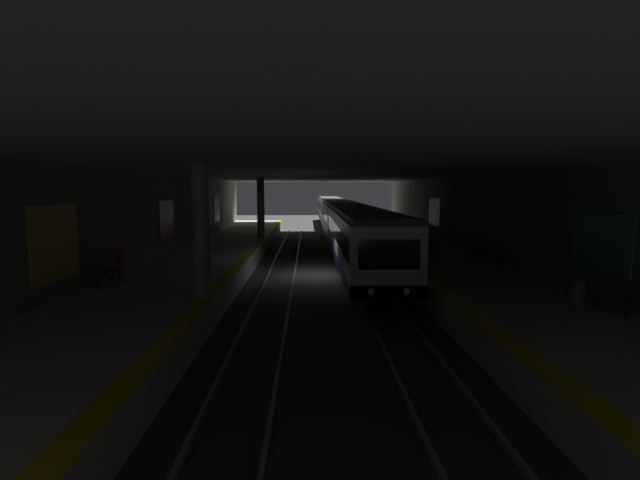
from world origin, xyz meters
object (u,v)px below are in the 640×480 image
object	(u,v)px
bench_left_mid	(494,253)
trash_bin	(578,293)
bench_right_near	(102,273)
person_walking_mid	(432,238)
bench_right_far	(215,227)
bench_left_near	(615,295)
bench_right_mid	(204,232)
bench_left_far	(414,225)
metro_train	(339,217)
person_waiting_near	(121,261)
pillar_far	(261,208)
suitcase_rolling	(473,252)
pillar_near	(201,231)

from	to	relation	value
bench_left_mid	trash_bin	bearing A→B (deg)	175.13
bench_right_near	person_walking_mid	bearing A→B (deg)	-57.97
bench_right_far	trash_bin	xyz separation A→B (m)	(-24.76, -16.33, -0.10)
bench_left_near	bench_left_mid	bearing A→B (deg)	0.00
trash_bin	bench_right_mid	bearing A→B (deg)	38.23
bench_left_far	bench_right_far	size ratio (longest dim) A/B	1.00
metro_train	bench_right_near	bearing A→B (deg)	158.58
bench_right_near	bench_right_far	world-z (taller)	same
bench_left_near	bench_left_far	size ratio (longest dim) A/B	1.00
bench_right_far	person_waiting_near	size ratio (longest dim) A/B	1.08
metro_train	bench_left_near	size ratio (longest dim) A/B	33.51
bench_left_far	bench_right_near	size ratio (longest dim) A/B	1.00
metro_train	pillar_far	bearing A→B (deg)	144.37
bench_right_mid	bench_right_near	bearing A→B (deg)	180.00
person_walking_mid	suitcase_rolling	distance (m)	2.88
bench_right_far	trash_bin	world-z (taller)	bench_right_far
pillar_near	bench_left_far	bearing A→B (deg)	-27.28
pillar_near	trash_bin	distance (m)	12.39
bench_right_far	suitcase_rolling	size ratio (longest dim) A/B	1.81
bench_left_near	trash_bin	distance (m)	1.01
pillar_far	bench_right_mid	distance (m)	4.62
person_walking_mid	trash_bin	distance (m)	12.86
bench_left_near	bench_right_mid	xyz separation A→B (m)	(21.42, 17.07, 0.00)
pillar_far	bench_left_far	bearing A→B (deg)	-68.98
bench_right_mid	bench_right_far	bearing A→B (deg)	0.00
bench_left_mid	bench_right_mid	world-z (taller)	same
bench_left_mid	bench_right_near	xyz separation A→B (m)	(-5.24, 17.07, 0.00)
bench_left_near	bench_right_near	xyz separation A→B (m)	(4.06, 17.07, 0.00)
bench_right_mid	person_walking_mid	xyz separation A→B (m)	(-7.95, -15.04, 0.32)
bench_right_mid	suitcase_rolling	xyz separation A→B (m)	(-10.24, -16.71, -0.20)
bench_left_near	bench_right_near	bearing A→B (deg)	76.61
person_walking_mid	suitcase_rolling	world-z (taller)	person_walking_mid
pillar_near	trash_bin	size ratio (longest dim) A/B	5.35
bench_right_far	suitcase_rolling	distance (m)	21.97
pillar_far	metro_train	distance (m)	11.32
suitcase_rolling	trash_bin	xyz separation A→B (m)	(-10.50, 0.37, 0.10)
bench_right_near	bench_right_mid	bearing A→B (deg)	0.00
bench_left_far	metro_train	bearing A→B (deg)	56.53
pillar_near	bench_left_far	world-z (taller)	pillar_near
bench_left_far	bench_right_far	distance (m)	17.16
person_waiting_near	pillar_near	bearing A→B (deg)	-124.79
person_walking_mid	suitcase_rolling	xyz separation A→B (m)	(-2.29, -1.66, -0.53)
metro_train	bench_left_mid	world-z (taller)	metro_train
bench_right_mid	trash_bin	size ratio (longest dim) A/B	2.00
suitcase_rolling	pillar_near	bearing A→B (deg)	125.49
bench_left_far	person_waiting_near	xyz separation A→B (m)	(-22.36, 16.67, 0.32)
bench_left_mid	person_waiting_near	xyz separation A→B (m)	(-4.42, 16.67, 0.32)
metro_train	bench_left_far	xyz separation A→B (m)	(-4.19, -6.33, -0.45)
bench_right_near	person_waiting_near	bearing A→B (deg)	-25.87
bench_right_mid	bench_left_far	bearing A→B (deg)	-71.17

